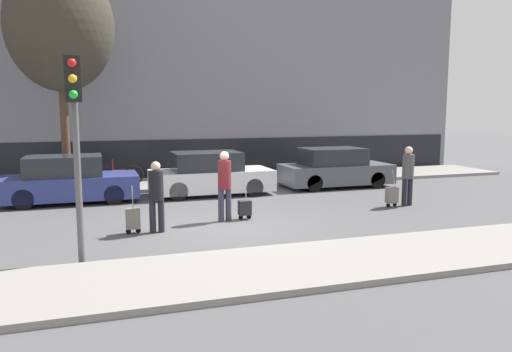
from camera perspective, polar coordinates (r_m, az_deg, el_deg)
name	(u,v)px	position (r m, az deg, el deg)	size (l,w,h in m)	color
ground_plane	(225,225)	(12.57, -3.57, -5.62)	(80.00, 80.00, 0.00)	#4C4C4F
sidewalk_near	(278,268)	(9.11, 2.58, -10.43)	(28.00, 2.50, 0.12)	gray
sidewalk_far	(178,183)	(19.29, -8.91, -0.83)	(28.00, 3.00, 0.12)	gray
building_facade	(161,60)	(22.91, -10.78, 12.90)	(28.00, 3.20, 10.07)	slate
parked_car_0	(68,181)	(16.48, -20.65, -0.53)	(4.07, 1.75, 1.46)	navy
parked_car_1	(210,175)	(16.90, -5.28, 0.13)	(4.07, 1.78, 1.45)	silver
parked_car_2	(335,169)	(18.76, 9.00, 0.81)	(4.06, 1.78, 1.45)	#4C5156
pedestrian_left	(156,192)	(11.87, -11.33, -1.86)	(0.35, 0.34, 1.68)	#23232D
trolley_left	(133,219)	(11.99, -13.89, -4.76)	(0.34, 0.29, 1.13)	slate
pedestrian_center	(225,182)	(12.82, -3.61, -0.63)	(0.35, 0.34, 1.81)	#383347
trolley_center	(245,208)	(13.12, -1.30, -3.66)	(0.34, 0.29, 1.04)	#262628
pedestrian_right	(408,172)	(15.54, 16.98, 0.43)	(0.35, 0.34, 1.78)	#23232D
trolley_right	(392,195)	(15.30, 15.26, -2.14)	(0.34, 0.29, 1.12)	slate
traffic_light	(75,119)	(9.47, -19.99, 6.14)	(0.28, 0.47, 3.80)	#515154
parked_bicycle	(118,176)	(18.71, -15.44, 0.05)	(1.77, 0.06, 0.96)	black
bare_tree_near_crossing	(60,27)	(18.29, -21.52, 15.59)	(3.48, 3.48, 7.60)	#4C3826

